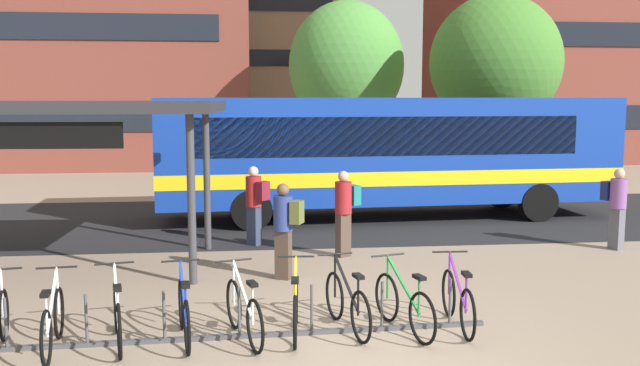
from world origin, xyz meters
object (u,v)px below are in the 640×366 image
(parked_bicycle_white_1, at_px, (53,323))
(parked_bicycle_blue_3, at_px, (184,313))
(commuter_navy_pack_1, at_px, (616,203))
(street_tree_0, at_px, (495,63))
(parked_bicycle_white_4, at_px, (244,312))
(parked_bicycle_yellow_5, at_px, (296,308))
(parked_bicycle_black_6, at_px, (347,304))
(commuter_teal_pack_0, at_px, (345,207))
(parked_bicycle_white_2, at_px, (117,317))
(city_bus, at_px, (391,152))
(parked_bicycle_green_7, at_px, (404,305))
(street_tree_1, at_px, (346,66))
(commuter_olive_pack_3, at_px, (285,224))
(transit_shelter, at_px, (34,111))
(commuter_maroon_pack_2, at_px, (255,200))
(parked_bicycle_purple_8, at_px, (458,301))

(parked_bicycle_white_1, xyz_separation_m, parked_bicycle_blue_3, (1.62, 0.22, 0.00))
(commuter_navy_pack_1, xyz_separation_m, street_tree_0, (1.01, 10.16, 3.42))
(parked_bicycle_blue_3, relative_size, parked_bicycle_white_4, 1.02)
(parked_bicycle_yellow_5, distance_m, parked_bicycle_black_6, 0.73)
(commuter_teal_pack_0, bearing_deg, parked_bicycle_white_2, 23.76)
(parked_bicycle_white_2, distance_m, commuter_teal_pack_0, 5.96)
(city_bus, xyz_separation_m, parked_bicycle_blue_3, (-4.67, -8.93, -1.39))
(parked_bicycle_green_7, relative_size, street_tree_1, 0.24)
(parked_bicycle_blue_3, bearing_deg, parked_bicycle_white_4, -102.76)
(parked_bicycle_white_1, distance_m, parked_bicycle_white_2, 0.79)
(parked_bicycle_green_7, xyz_separation_m, commuter_olive_pack_3, (-1.46, 2.95, 0.61))
(street_tree_1, bearing_deg, commuter_teal_pack_0, -98.43)
(parked_bicycle_blue_3, distance_m, parked_bicycle_black_6, 2.22)
(parked_bicycle_white_1, bearing_deg, commuter_navy_pack_1, -71.07)
(transit_shelter, distance_m, commuter_maroon_pack_2, 4.78)
(parked_bicycle_yellow_5, xyz_separation_m, commuter_maroon_pack_2, (-0.47, 5.77, 0.61))
(parked_bicycle_green_7, bearing_deg, commuter_maroon_pack_2, 3.18)
(parked_bicycle_purple_8, distance_m, commuter_olive_pack_3, 3.69)
(commuter_navy_pack_1, bearing_deg, street_tree_1, 172.56)
(parked_bicycle_black_6, bearing_deg, commuter_olive_pack_3, 1.42)
(parked_bicycle_white_4, distance_m, commuter_teal_pack_0, 5.12)
(parked_bicycle_white_1, distance_m, commuter_maroon_pack_2, 6.64)
(parked_bicycle_yellow_5, bearing_deg, parked_bicycle_white_2, 97.98)
(transit_shelter, relative_size, street_tree_0, 1.02)
(parked_bicycle_green_7, bearing_deg, transit_shelter, 39.37)
(parked_bicycle_purple_8, xyz_separation_m, commuter_olive_pack_3, (-2.26, 2.86, 0.61))
(parked_bicycle_yellow_5, relative_size, parked_bicycle_green_7, 1.03)
(city_bus, height_order, street_tree_1, street_tree_1)
(parked_bicycle_white_1, distance_m, parked_bicycle_purple_8, 5.40)
(parked_bicycle_black_6, xyz_separation_m, commuter_maroon_pack_2, (-1.19, 5.67, 0.61))
(parked_bicycle_white_1, relative_size, transit_shelter, 0.25)
(parked_bicycle_white_1, height_order, parked_bicycle_purple_8, same)
(city_bus, relative_size, street_tree_0, 1.78)
(parked_bicycle_white_1, bearing_deg, parked_bicycle_purple_8, -92.86)
(parked_bicycle_white_4, relative_size, parked_bicycle_purple_8, 0.97)
(city_bus, distance_m, parked_bicycle_blue_3, 10.18)
(commuter_navy_pack_1, xyz_separation_m, commuter_maroon_pack_2, (-7.62, 1.19, -0.00))
(commuter_teal_pack_0, height_order, commuter_olive_pack_3, commuter_teal_pack_0)
(commuter_maroon_pack_2, bearing_deg, parked_bicycle_white_2, 112.92)
(city_bus, distance_m, parked_bicycle_green_7, 9.17)
(city_bus, height_order, commuter_navy_pack_1, city_bus)
(transit_shelter, relative_size, commuter_maroon_pack_2, 4.01)
(commuter_navy_pack_1, relative_size, street_tree_1, 0.25)
(parked_bicycle_white_4, xyz_separation_m, parked_bicycle_green_7, (2.19, 0.08, 0.00))
(parked_bicycle_blue_3, bearing_deg, transit_shelter, 26.29)
(transit_shelter, bearing_deg, parked_bicycle_black_6, -35.67)
(parked_bicycle_blue_3, xyz_separation_m, parked_bicycle_green_7, (2.98, 0.03, 0.00))
(parked_bicycle_yellow_5, bearing_deg, parked_bicycle_white_1, 100.21)
(parked_bicycle_white_4, height_order, parked_bicycle_purple_8, same)
(city_bus, height_order, street_tree_0, street_tree_0)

